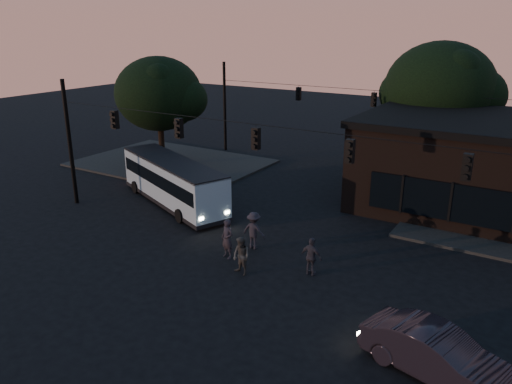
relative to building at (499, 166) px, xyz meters
The scene contains 13 objects.
ground 18.53m from the building, 119.40° to the right, with size 120.00×120.00×0.00m, color black.
sidewalk_far_left 23.23m from the building, behind, with size 14.00×10.00×0.15m, color black.
building is the anchor object (origin of this frame).
tree_behind 8.57m from the building, 129.68° to the left, with size 7.60×7.60×9.43m.
tree_left 23.37m from the building, behind, with size 6.40×6.40×8.30m.
signal_rig_near 15.08m from the building, 126.93° to the right, with size 26.24×0.30×7.50m.
signal_rig_far 9.97m from the building, 155.90° to the left, with size 26.24×0.30×7.50m.
bus 19.03m from the building, 151.74° to the right, with size 9.88×5.92×2.75m.
car 16.92m from the building, 88.04° to the right, with size 1.67×4.79×1.58m, color black.
pedestrian_a 16.61m from the building, 126.13° to the right, with size 0.69×0.45×1.90m, color black.
pedestrian_b 16.70m from the building, 119.90° to the right, with size 0.84×0.65×1.73m, color #34322F.
pedestrian_c 14.13m from the building, 113.70° to the right, with size 1.02×0.43×1.75m, color #292831.
pedestrian_d 15.08m from the building, 128.03° to the right, with size 1.21×0.70×1.87m, color black.
Camera 1 is at (11.61, -14.83, 10.48)m, focal length 35.00 mm.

